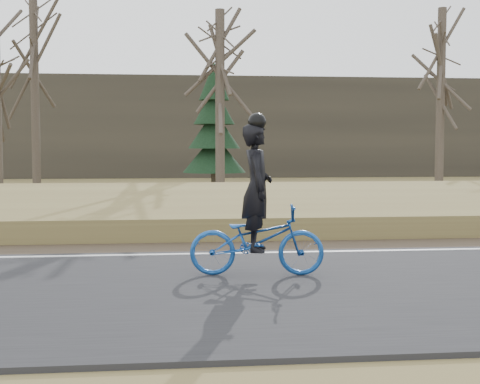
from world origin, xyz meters
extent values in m
plane|color=olive|center=(0.00, 0.00, 0.00)|extent=(120.00, 120.00, 0.00)
cube|color=silver|center=(0.00, 0.20, 0.07)|extent=(120.00, 0.12, 0.01)
cube|color=#473A2B|center=(0.00, 1.20, 0.02)|extent=(120.00, 1.60, 0.04)
cube|color=olive|center=(0.00, 4.20, 0.22)|extent=(120.00, 5.00, 0.44)
cube|color=slate|center=(0.00, 8.00, 0.23)|extent=(120.00, 3.00, 0.45)
cube|color=black|center=(0.00, 8.00, 0.52)|extent=(120.00, 2.40, 0.14)
cube|color=brown|center=(0.00, 7.28, 0.67)|extent=(120.00, 0.07, 0.15)
cube|color=brown|center=(0.00, 8.72, 0.67)|extent=(120.00, 0.07, 0.15)
cube|color=#383328|center=(0.00, 30.00, 3.00)|extent=(120.00, 4.00, 6.00)
imported|color=#154490|center=(-3.64, -1.75, 0.56)|extent=(1.98, 0.87, 1.01)
imported|color=black|center=(-3.64, -1.75, 1.32)|extent=(0.50, 0.71, 1.82)
sphere|color=black|center=(-3.64, -1.75, 2.25)|extent=(0.26, 0.26, 0.26)
cylinder|color=#50463B|center=(-10.50, 18.17, 4.57)|extent=(0.36, 0.36, 9.13)
cylinder|color=#50463B|center=(-2.96, 13.80, 3.47)|extent=(0.36, 0.36, 6.93)
cylinder|color=#50463B|center=(6.61, 16.26, 3.85)|extent=(0.36, 0.36, 7.70)
cylinder|color=#50463B|center=(-3.00, 16.34, 0.54)|extent=(0.28, 0.28, 1.08)
cone|color=black|center=(-3.00, 16.34, 1.59)|extent=(2.60, 2.60, 1.57)
cone|color=black|center=(-3.00, 16.34, 2.58)|extent=(2.15, 2.15, 1.57)
cone|color=black|center=(-3.00, 16.34, 3.57)|extent=(1.70, 1.70, 1.57)
cone|color=black|center=(-3.00, 16.34, 4.55)|extent=(1.25, 1.25, 1.57)
camera|label=1|loc=(-4.89, -11.15, 1.92)|focal=50.00mm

